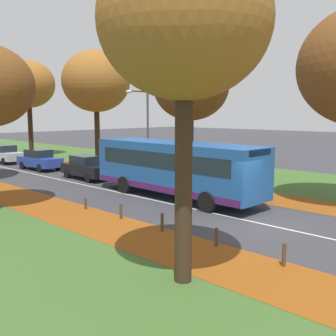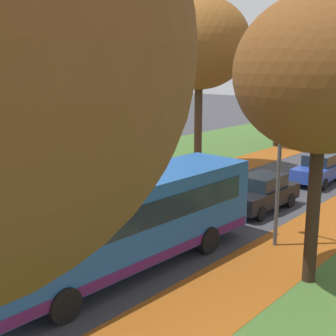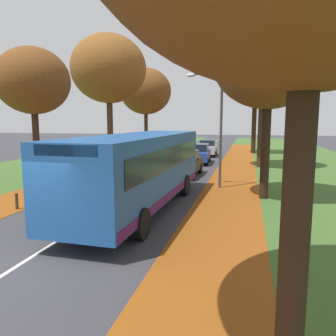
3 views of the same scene
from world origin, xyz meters
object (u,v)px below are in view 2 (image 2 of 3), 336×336
object	(u,v)px
streetlamp_right	(271,144)
car_black_lead	(262,193)
bollard_fourth	(10,235)
tree_left_mid	(199,44)
tree_left_near	(74,81)
bollard_fifth	(65,219)
bus	(124,219)
tree_left_far	(280,59)
tree_right_near	(323,74)
car_blue_following	(319,169)

from	to	relation	value
streetlamp_right	car_black_lead	xyz separation A→B (m)	(-2.20, 3.45, -2.92)
bollard_fourth	car_black_lead	size ratio (longest dim) A/B	0.15
car_black_lead	tree_left_mid	bearing A→B (deg)	146.21
tree_left_near	bollard_fourth	size ratio (longest dim) A/B	11.67
bollard_fifth	bus	world-z (taller)	bus
tree_left_far	bus	world-z (taller)	tree_left_far
streetlamp_right	tree_left_mid	bearing A→B (deg)	138.72
tree_left_near	bollard_fifth	size ratio (longest dim) A/B	13.79
tree_left_mid	bollard_fifth	bearing A→B (deg)	-79.59
bollard_fourth	tree_right_near	bearing A→B (deg)	24.10
tree_left_near	tree_left_mid	bearing A→B (deg)	85.33
tree_left_far	tree_left_near	bearing A→B (deg)	-91.28
tree_left_far	bus	size ratio (longest dim) A/B	0.91
bus	tree_left_mid	bearing A→B (deg)	117.94
bollard_fifth	car_black_lead	distance (m)	8.78
streetlamp_right	tree_left_near	bearing A→B (deg)	-176.74
bus	streetlamp_right	bearing A→B (deg)	64.43
tree_left_far	tree_right_near	distance (m)	24.38
car_blue_following	tree_left_near	bearing A→B (deg)	-127.15
tree_left_far	streetlamp_right	world-z (taller)	tree_left_far
tree_left_mid	tree_left_far	world-z (taller)	tree_left_mid
tree_left_near	bus	xyz separation A→B (m)	(7.80, -4.44, -4.02)
bus	bollard_fourth	bearing A→B (deg)	-165.67
tree_left_far	car_blue_following	distance (m)	13.35
tree_left_near	tree_right_near	bearing A→B (deg)	-5.99
bollard_fifth	tree_right_near	bearing A→B (deg)	10.44
streetlamp_right	tree_right_near	bearing A→B (deg)	-37.58
bus	car_black_lead	world-z (taller)	bus
tree_left_near	car_blue_following	bearing A→B (deg)	52.85
tree_left_near	bollard_fourth	world-z (taller)	tree_left_near
tree_left_far	car_black_lead	bearing A→B (deg)	-64.31
car_black_lead	tree_right_near	bearing A→B (deg)	-48.86
bollard_fourth	car_blue_following	distance (m)	16.94
streetlamp_right	bus	xyz separation A→B (m)	(-2.40, -5.02, -2.03)
bollard_fifth	bus	xyz separation A→B (m)	(4.86, -1.31, 1.43)
tree_left_near	streetlamp_right	distance (m)	10.41
tree_left_mid	car_black_lead	world-z (taller)	tree_left_mid
tree_left_far	streetlamp_right	distance (m)	21.73
tree_left_near	tree_left_far	distance (m)	19.78
bollard_fifth	streetlamp_right	bearing A→B (deg)	27.04
tree_left_mid	tree_left_far	xyz separation A→B (m)	(-0.28, 10.85, -0.84)
tree_left_mid	tree_right_near	size ratio (longest dim) A/B	1.23
tree_right_near	bus	world-z (taller)	tree_right_near
car_black_lead	bollard_fourth	bearing A→B (deg)	-117.32
tree_right_near	car_black_lead	distance (m)	8.96
tree_left_mid	car_blue_following	xyz separation A→B (m)	(7.24, 1.62, -6.88)
tree_right_near	bollard_fifth	xyz separation A→B (m)	(-9.75, -1.80, -5.98)
tree_left_mid	car_black_lead	size ratio (longest dim) A/B	2.47
bollard_fourth	bollard_fifth	distance (m)	2.54
tree_left_far	car_black_lead	world-z (taller)	tree_left_far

